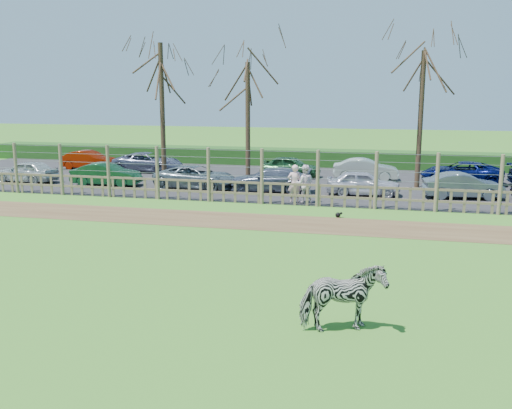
% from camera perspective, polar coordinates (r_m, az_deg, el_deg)
% --- Properties ---
extents(ground, '(120.00, 120.00, 0.00)m').
position_cam_1_polar(ground, '(18.21, -4.86, -4.77)').
color(ground, '#5CA739').
rests_on(ground, ground).
extents(dirt_strip, '(34.00, 2.80, 0.01)m').
position_cam_1_polar(dirt_strip, '(22.40, -1.34, -1.64)').
color(dirt_strip, brown).
rests_on(dirt_strip, ground).
extents(asphalt, '(44.00, 13.00, 0.04)m').
position_cam_1_polar(asphalt, '(32.00, 3.11, 2.33)').
color(asphalt, '#232326').
rests_on(asphalt, ground).
extents(hedge, '(46.00, 2.00, 1.10)m').
position_cam_1_polar(hedge, '(38.78, 4.91, 4.69)').
color(hedge, '#1E4716').
rests_on(hedge, ground).
extents(fence, '(30.16, 0.16, 2.50)m').
position_cam_1_polar(fence, '(25.58, 0.60, 1.83)').
color(fence, brown).
rests_on(fence, ground).
extents(tree_left, '(4.80, 4.80, 7.88)m').
position_cam_1_polar(tree_left, '(31.48, -9.45, 12.27)').
color(tree_left, '#3D2B1E').
rests_on(tree_left, ground).
extents(tree_mid, '(4.80, 4.80, 6.83)m').
position_cam_1_polar(tree_mid, '(31.03, -0.83, 11.05)').
color(tree_mid, '#3D2B1E').
rests_on(tree_mid, ground).
extents(tree_right, '(4.80, 4.80, 7.35)m').
position_cam_1_polar(tree_right, '(30.67, 16.30, 11.30)').
color(tree_right, '#3D2B1E').
rests_on(tree_right, ground).
extents(zebra, '(1.94, 1.42, 1.50)m').
position_cam_1_polar(zebra, '(12.32, 8.64, -9.24)').
color(zebra, gray).
rests_on(zebra, ground).
extents(visitor_a, '(0.70, 0.53, 1.72)m').
position_cam_1_polar(visitor_a, '(25.77, 3.88, 2.10)').
color(visitor_a, beige).
rests_on(visitor_a, asphalt).
extents(visitor_b, '(0.95, 0.80, 1.72)m').
position_cam_1_polar(visitor_b, '(25.75, 4.87, 2.07)').
color(visitor_b, silver).
rests_on(visitor_b, asphalt).
extents(crow, '(0.28, 0.21, 0.23)m').
position_cam_1_polar(crow, '(23.21, 8.23, -1.02)').
color(crow, black).
rests_on(crow, ground).
extents(car_0, '(3.63, 1.73, 1.20)m').
position_cam_1_polar(car_0, '(33.90, -21.96, 3.09)').
color(car_0, '#B1B9B6').
rests_on(car_0, asphalt).
extents(car_1, '(3.73, 1.56, 1.20)m').
position_cam_1_polar(car_1, '(31.35, -14.74, 2.93)').
color(car_1, '#144625').
rests_on(car_1, asphalt).
extents(car_2, '(4.49, 2.39, 1.20)m').
position_cam_1_polar(car_2, '(29.54, -6.02, 2.74)').
color(car_2, slate).
rests_on(car_2, asphalt).
extents(car_3, '(4.21, 1.88, 1.20)m').
position_cam_1_polar(car_3, '(28.58, 1.39, 2.51)').
color(car_3, '#4D556A').
rests_on(car_3, asphalt).
extents(car_4, '(3.61, 1.65, 1.20)m').
position_cam_1_polar(car_4, '(27.99, 10.67, 2.12)').
color(car_4, '#B9B7C5').
rests_on(car_4, asphalt).
extents(car_5, '(3.76, 1.67, 1.20)m').
position_cam_1_polar(car_5, '(28.46, 20.02, 1.78)').
color(car_5, '#4D5963').
rests_on(car_5, asphalt).
extents(car_7, '(3.73, 1.55, 1.20)m').
position_cam_1_polar(car_7, '(38.07, -16.37, 4.28)').
color(car_7, maroon).
rests_on(car_7, asphalt).
extents(car_8, '(4.34, 2.03, 1.20)m').
position_cam_1_polar(car_8, '(36.17, -10.73, 4.19)').
color(car_8, '#50546F').
rests_on(car_8, asphalt).
extents(car_10, '(3.67, 1.84, 1.20)m').
position_cam_1_polar(car_10, '(33.54, 3.48, 3.82)').
color(car_10, '#20512A').
rests_on(car_10, asphalt).
extents(car_11, '(3.71, 1.47, 1.20)m').
position_cam_1_polar(car_11, '(32.87, 10.91, 3.47)').
color(car_11, beige).
rests_on(car_11, asphalt).
extents(car_12, '(4.48, 2.37, 1.20)m').
position_cam_1_polar(car_12, '(33.01, 19.85, 3.03)').
color(car_12, '#060E49').
rests_on(car_12, asphalt).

